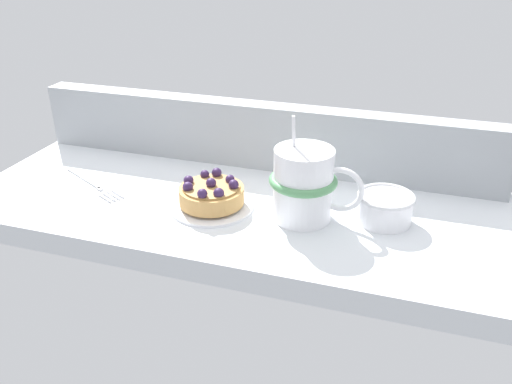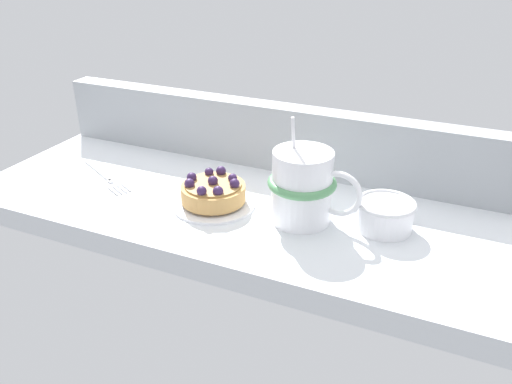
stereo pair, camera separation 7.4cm
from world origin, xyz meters
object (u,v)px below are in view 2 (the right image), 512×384
object	(u,v)px
raspberry_tart	(213,191)
sugar_bowl	(385,214)
dessert_fork	(104,176)
dessert_plate	(214,203)
coffee_mug	(303,187)

from	to	relation	value
raspberry_tart	sugar_bowl	xyz separation A→B (cm)	(24.67, 3.57, -0.13)
dessert_fork	sugar_bowl	xyz separation A→B (cm)	(45.94, 2.45, 1.95)
sugar_bowl	raspberry_tart	bearing A→B (deg)	-171.77
dessert_plate	dessert_fork	world-z (taller)	dessert_plate
raspberry_tart	dessert_plate	bearing A→B (deg)	29.71
raspberry_tart	coffee_mug	bearing A→B (deg)	4.56
raspberry_tart	sugar_bowl	distance (cm)	24.92
coffee_mug	dessert_fork	size ratio (longest dim) A/B	1.02
coffee_mug	sugar_bowl	distance (cm)	11.76
dessert_fork	coffee_mug	bearing A→B (deg)	-0.07
raspberry_tart	coffee_mug	world-z (taller)	coffee_mug
dessert_plate	raspberry_tart	size ratio (longest dim) A/B	1.29
dessert_plate	coffee_mug	world-z (taller)	coffee_mug
dessert_plate	coffee_mug	bearing A→B (deg)	4.53
raspberry_tart	dessert_fork	xyz separation A→B (cm)	(-21.27, 1.12, -2.08)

